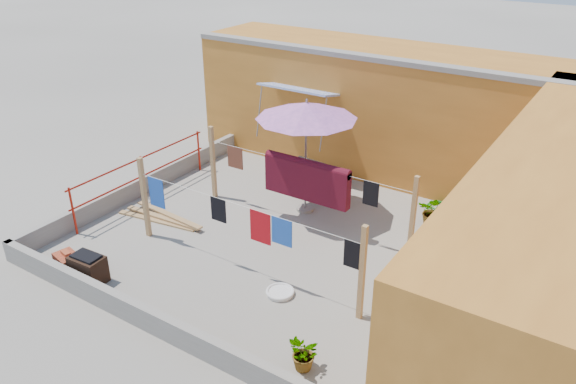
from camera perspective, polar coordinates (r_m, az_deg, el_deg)
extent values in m
plane|color=#9E998E|center=(11.90, -0.57, -4.88)|extent=(80.00, 80.00, 0.00)
cube|color=#C1782A|center=(14.85, 11.22, 7.95)|extent=(11.00, 2.40, 3.20)
cube|color=gray|center=(13.50, 10.02, 13.06)|extent=(11.00, 0.35, 0.12)
cube|color=#2D51B2|center=(14.24, 1.05, 10.39)|extent=(2.00, 0.79, 0.22)
cylinder|color=gray|center=(14.64, -2.93, 8.15)|extent=(0.03, 0.30, 1.28)
cylinder|color=gray|center=(13.67, 3.59, 6.79)|extent=(0.03, 0.30, 1.28)
cube|color=#C1782A|center=(9.63, 26.23, -5.01)|extent=(2.40, 9.00, 3.20)
cube|color=gray|center=(9.55, -12.85, -13.02)|extent=(8.30, 0.16, 0.44)
cube|color=gray|center=(14.20, -14.44, 0.71)|extent=(0.16, 7.30, 0.44)
cylinder|color=#A21D10|center=(12.69, -21.00, -1.84)|extent=(0.05, 0.05, 1.10)
cylinder|color=#A21D10|center=(13.79, -14.52, 1.41)|extent=(0.05, 0.05, 1.10)
cylinder|color=#A21D10|center=(15.07, -9.06, 4.13)|extent=(0.05, 0.05, 1.10)
cylinder|color=#A21D10|center=(13.59, -14.76, 3.32)|extent=(0.04, 4.20, 0.04)
cylinder|color=#A21D10|center=(13.77, -14.55, 1.60)|extent=(0.04, 4.20, 0.04)
cube|color=tan|center=(12.00, -14.37, -0.58)|extent=(0.09, 0.09, 1.80)
cube|color=tan|center=(9.36, 7.53, -8.20)|extent=(0.09, 0.09, 1.80)
cube|color=tan|center=(11.12, 12.55, -2.65)|extent=(0.09, 0.09, 1.80)
cube|color=tan|center=(13.41, -7.63, 2.99)|extent=(0.09, 0.09, 1.80)
cylinder|color=silver|center=(10.20, -4.96, -1.33)|extent=(5.00, 0.01, 0.01)
cylinder|color=silver|center=(11.83, 1.54, 2.83)|extent=(5.00, 0.01, 0.01)
cube|color=#470B19|center=(11.94, 1.92, 1.12)|extent=(2.01, 0.22, 0.83)
cube|color=black|center=(11.28, 8.41, -0.17)|extent=(0.33, 0.02, 0.52)
cube|color=brown|center=(12.90, -5.39, 3.52)|extent=(0.42, 0.02, 0.53)
cube|color=#2150B4|center=(11.65, -13.22, -0.05)|extent=(0.40, 0.02, 0.65)
cube|color=black|center=(10.60, -7.08, -1.79)|extent=(0.35, 0.02, 0.49)
cube|color=#AF0E15|center=(10.11, -2.83, -3.58)|extent=(0.44, 0.02, 0.63)
cube|color=#2150B4|center=(9.85, -0.64, -4.05)|extent=(0.42, 0.02, 0.53)
cube|color=black|center=(9.27, 6.53, -6.31)|extent=(0.30, 0.02, 0.50)
cylinder|color=gray|center=(13.05, 1.74, -1.70)|extent=(0.40, 0.40, 0.07)
cylinder|color=gray|center=(12.51, 1.82, 3.31)|extent=(0.05, 0.05, 2.55)
cone|color=#D573C4|center=(12.11, 1.90, 8.27)|extent=(2.81, 2.81, 0.35)
cylinder|color=gray|center=(12.05, 1.91, 9.17)|extent=(0.04, 0.04, 0.11)
cube|color=black|center=(13.60, 2.67, 2.41)|extent=(1.52, 0.87, 0.05)
cube|color=black|center=(13.89, -0.18, 1.44)|extent=(0.05, 0.05, 0.63)
cube|color=black|center=(14.30, 1.29, 2.20)|extent=(0.05, 0.05, 0.63)
cube|color=black|center=(13.20, 4.11, -0.03)|extent=(0.05, 0.05, 0.63)
cube|color=black|center=(13.64, 5.51, 0.82)|extent=(0.05, 0.05, 0.63)
cube|color=#AD4028|center=(11.63, -21.47, -6.71)|extent=(0.57, 0.46, 0.36)
cube|color=#AA4D28|center=(11.52, -21.65, -5.80)|extent=(0.25, 0.16, 0.07)
cube|color=tan|center=(12.91, -13.21, -2.85)|extent=(2.01, 0.43, 0.04)
cube|color=tan|center=(12.91, -12.61, -2.56)|extent=(2.02, 0.26, 0.04)
cube|color=tan|center=(12.91, -12.01, -2.26)|extent=(2.02, 0.30, 0.04)
cube|color=black|center=(11.15, -19.62, -7.39)|extent=(0.66, 0.46, 0.53)
cube|color=black|center=(11.00, -19.84, -6.15)|extent=(0.55, 0.35, 0.04)
cylinder|color=silver|center=(10.31, -0.81, -10.20)|extent=(0.49, 0.49, 0.06)
torus|color=silver|center=(10.29, -0.81, -10.06)|extent=(0.52, 0.52, 0.05)
cylinder|color=silver|center=(11.65, 18.60, -6.43)|extent=(0.20, 0.20, 0.27)
cylinder|color=silver|center=(11.57, 18.71, -5.79)|extent=(0.05, 0.05, 0.04)
cylinder|color=silver|center=(10.95, 17.38, -8.47)|extent=(0.20, 0.20, 0.28)
cylinder|color=silver|center=(10.87, 17.49, -7.79)|extent=(0.06, 0.06, 0.05)
torus|color=#176917|center=(13.61, 15.02, -1.48)|extent=(0.55, 0.55, 0.04)
torus|color=#176917|center=(13.60, 15.04, -1.32)|extent=(0.46, 0.46, 0.04)
imported|color=#185419|center=(12.63, 14.59, -1.95)|extent=(0.68, 0.59, 0.72)
imported|color=#185419|center=(13.33, 17.68, -0.89)|extent=(0.50, 0.50, 0.69)
imported|color=#185419|center=(11.46, 18.69, -5.50)|extent=(0.50, 0.47, 0.79)
imported|color=#185419|center=(10.51, 16.97, -8.31)|extent=(0.54, 0.56, 0.79)
imported|color=#185419|center=(8.71, 1.67, -16.19)|extent=(0.68, 0.68, 0.57)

